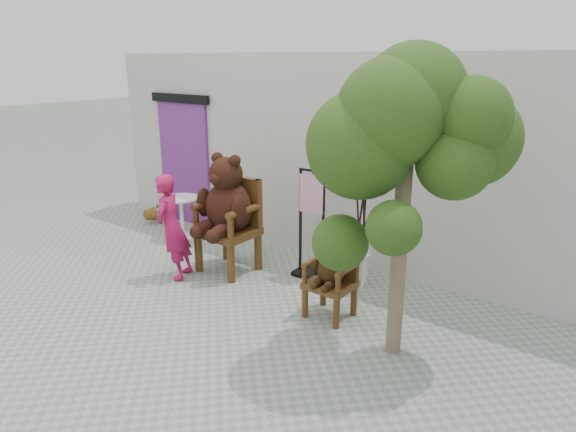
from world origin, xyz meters
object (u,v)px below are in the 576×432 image
Objects in this scene: chair_big at (227,206)px; chair_small at (331,271)px; person at (172,227)px; stool_bucket at (360,239)px; tree at (407,131)px; cafe_table at (182,212)px; display_stand at (311,236)px.

chair_small is at bearing -8.28° from chair_big.
stool_bucket is at bearing 97.83° from person.
cafe_table is at bearing 165.56° from tree.
stool_bucket is (2.16, 1.32, -0.08)m from person.
display_stand is (1.05, 0.53, -0.36)m from chair_big.
chair_small is at bearing 75.11° from person.
stool_bucket is at bearing 9.56° from display_stand.
chair_big is at bearing 167.98° from tree.
chair_big reaches higher than display_stand.
cafe_table is at bearing 176.40° from display_stand.
tree is at bearing -14.44° from cafe_table.
display_stand is 2.74m from tree.
display_stand is at bearing 136.15° from chair_small.
chair_big reaches higher than cafe_table.
cafe_table is at bearing 161.32° from chair_big.
chair_small is 0.65× the size of stool_bucket.
tree reaches higher than stool_bucket.
chair_small is 2.37m from person.
stool_bucket is (3.31, 0.15, 0.20)m from cafe_table.
stool_bucket is 0.47× the size of tree.
chair_big is 3.22m from tree.
chair_big is at bearing 171.72° from chair_small.
person is (-2.34, -0.36, 0.16)m from chair_small.
stool_bucket is (0.67, 0.16, 0.06)m from display_stand.
chair_big is 1.79× the size of chair_small.
display_stand is at bearing -166.92° from stool_bucket.
person reaches higher than cafe_table.
chair_small is at bearing -79.79° from stool_bucket.
person is at bearing -145.53° from display_stand.
stool_bucket is (1.72, 0.69, -0.30)m from chair_big.
tree is (3.31, 0.02, 1.57)m from person.
chair_big is 0.80m from person.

